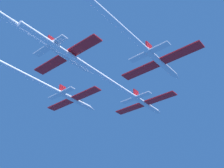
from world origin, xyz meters
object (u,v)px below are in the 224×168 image
object	(u,v)px
jet_lead	(118,87)
jet_right_wing	(121,28)
jet_slot	(25,30)
jet_left_wing	(37,81)

from	to	relation	value
jet_lead	jet_right_wing	world-z (taller)	jet_lead
jet_right_wing	jet_slot	bearing A→B (deg)	-147.29
jet_left_wing	jet_slot	size ratio (longest dim) A/B	1.09
jet_lead	jet_slot	size ratio (longest dim) A/B	1.07
jet_left_wing	jet_right_wing	size ratio (longest dim) A/B	0.94
jet_right_wing	jet_lead	bearing A→B (deg)	129.79
jet_right_wing	jet_slot	xyz separation A→B (m)	(-16.40, -10.53, 1.54)
jet_lead	jet_left_wing	xyz separation A→B (m)	(-15.59, -14.64, 0.78)
jet_lead	jet_slot	bearing A→B (deg)	-93.50
jet_left_wing	jet_right_wing	distance (m)	30.45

